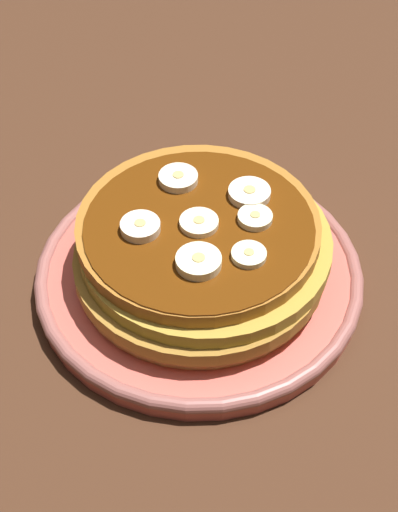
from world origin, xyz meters
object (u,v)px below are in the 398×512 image
banana_slice_5 (249,255)px  banana_slice_1 (140,226)px  pancake_stack (203,249)px  banana_slice_2 (199,262)px  banana_slice_0 (205,226)px  banana_slice_6 (249,194)px  banana_slice_3 (256,222)px  banana_slice_4 (178,179)px  plate (199,275)px

banana_slice_5 → banana_slice_1: bearing=-27.2°
pancake_stack → banana_slice_2: 5.32cm
pancake_stack → banana_slice_2: banana_slice_2 is taller
banana_slice_2 → banana_slice_5: (-3.98, -0.35, -0.14)cm
banana_slice_0 → banana_slice_6: bearing=-141.3°
banana_slice_2 → banana_slice_6: banana_slice_2 is taller
pancake_stack → banana_slice_0: 2.96cm
banana_slice_1 → banana_slice_5: bearing=152.8°
banana_slice_3 → banana_slice_5: 3.73cm
banana_slice_2 → banana_slice_0: bearing=-104.5°
pancake_stack → banana_slice_5: bearing=128.1°
banana_slice_4 → banana_slice_6: (-5.72, 2.63, -0.00)cm
banana_slice_2 → banana_slice_6: (-5.22, -7.33, -0.06)cm
banana_slice_5 → banana_slice_0: bearing=-50.7°
banana_slice_0 → banana_slice_3: same height
banana_slice_6 → banana_slice_0: bearing=38.7°
banana_slice_0 → banana_slice_5: same height
plate → banana_slice_6: banana_slice_6 is taller
banana_slice_1 → banana_slice_5: size_ratio=1.17×
pancake_stack → banana_slice_6: bearing=-144.3°
plate → pancake_stack: pancake_stack is taller
banana_slice_4 → banana_slice_5: (-4.48, 9.60, -0.09)cm
plate → banana_slice_4: banana_slice_4 is taller
plate → banana_slice_0: bearing=136.5°
banana_slice_0 → banana_slice_6: 5.38cm
banana_slice_4 → banana_slice_5: size_ratio=1.22×
banana_slice_2 → banana_slice_4: bearing=-87.1°
pancake_stack → banana_slice_0: banana_slice_0 is taller
banana_slice_4 → banana_slice_6: size_ratio=0.95×
banana_slice_1 → banana_slice_4: same height
banana_slice_0 → banana_slice_3: bearing=178.9°
pancake_stack → banana_slice_1: (5.08, -0.29, 3.06)cm
plate → banana_slice_0: 6.24cm
pancake_stack → banana_slice_0: (-0.10, 0.28, 2.94)cm
banana_slice_1 → banana_slice_3: banana_slice_1 is taller
banana_slice_0 → banana_slice_2: bearing=75.5°
banana_slice_2 → banana_slice_4: (0.50, -9.95, -0.05)cm
plate → banana_slice_0: (-0.44, 0.42, 6.21)cm
pancake_stack → banana_slice_5: (-3.05, 3.90, 2.93)cm
banana_slice_5 → banana_slice_2: bearing=5.0°
plate → banana_slice_4: 8.48cm
banana_slice_0 → banana_slice_5: (-2.95, 3.62, -0.01)cm
banana_slice_1 → banana_slice_2: bearing=132.5°
plate → pancake_stack: size_ratio=1.30×
pancake_stack → banana_slice_3: size_ratio=7.61×
banana_slice_6 → banana_slice_3: bearing=89.3°
plate → banana_slice_1: 7.91cm
pancake_stack → banana_slice_4: (1.43, -5.71, 3.02)cm
plate → banana_slice_2: bearing=82.4°
banana_slice_2 → pancake_stack: bearing=-102.3°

